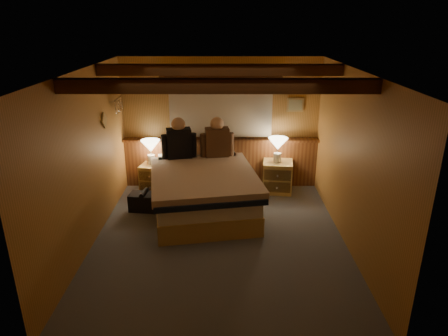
{
  "coord_description": "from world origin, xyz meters",
  "views": [
    {
      "loc": [
        0.08,
        -5.08,
        3.01
      ],
      "look_at": [
        0.07,
        0.4,
        0.96
      ],
      "focal_mm": 32.0,
      "sensor_mm": 36.0,
      "label": 1
    }
  ],
  "objects_px": {
    "nightstand_left": "(154,178)",
    "lamp_right": "(278,145)",
    "duffel_bag": "(145,201)",
    "bed": "(203,190)",
    "nightstand_right": "(277,177)",
    "lamp_left": "(151,147)",
    "person_left": "(179,141)",
    "person_right": "(217,140)"
  },
  "relations": [
    {
      "from": "nightstand_left",
      "to": "person_right",
      "type": "xyz_separation_m",
      "value": [
        1.17,
        -0.1,
        0.75
      ]
    },
    {
      "from": "person_left",
      "to": "person_right",
      "type": "xyz_separation_m",
      "value": [
        0.66,
        0.08,
        -0.01
      ]
    },
    {
      "from": "nightstand_left",
      "to": "nightstand_right",
      "type": "distance_m",
      "value": 2.27
    },
    {
      "from": "nightstand_right",
      "to": "person_left",
      "type": "xyz_separation_m",
      "value": [
        -1.77,
        -0.15,
        0.72
      ]
    },
    {
      "from": "nightstand_right",
      "to": "lamp_left",
      "type": "bearing_deg",
      "value": -175.1
    },
    {
      "from": "lamp_left",
      "to": "person_left",
      "type": "xyz_separation_m",
      "value": [
        0.55,
        -0.23,
        0.19
      ]
    },
    {
      "from": "person_left",
      "to": "lamp_left",
      "type": "bearing_deg",
      "value": 144.91
    },
    {
      "from": "bed",
      "to": "lamp_right",
      "type": "height_order",
      "value": "lamp_right"
    },
    {
      "from": "lamp_left",
      "to": "lamp_right",
      "type": "xyz_separation_m",
      "value": [
        2.29,
        -0.1,
        0.07
      ]
    },
    {
      "from": "nightstand_right",
      "to": "person_left",
      "type": "bearing_deg",
      "value": -168.22
    },
    {
      "from": "lamp_left",
      "to": "duffel_bag",
      "type": "bearing_deg",
      "value": -89.56
    },
    {
      "from": "nightstand_right",
      "to": "nightstand_left",
      "type": "bearing_deg",
      "value": -173.8
    },
    {
      "from": "nightstand_right",
      "to": "lamp_left",
      "type": "relative_size",
      "value": 1.28
    },
    {
      "from": "lamp_left",
      "to": "duffel_bag",
      "type": "relative_size",
      "value": 0.88
    },
    {
      "from": "nightstand_left",
      "to": "duffel_bag",
      "type": "height_order",
      "value": "nightstand_left"
    },
    {
      "from": "lamp_right",
      "to": "person_right",
      "type": "bearing_deg",
      "value": -177.48
    },
    {
      "from": "nightstand_right",
      "to": "person_left",
      "type": "distance_m",
      "value": 1.92
    },
    {
      "from": "bed",
      "to": "duffel_bag",
      "type": "height_order",
      "value": "bed"
    },
    {
      "from": "nightstand_left",
      "to": "nightstand_right",
      "type": "xyz_separation_m",
      "value": [
        2.27,
        -0.03,
        0.03
      ]
    },
    {
      "from": "bed",
      "to": "person_left",
      "type": "bearing_deg",
      "value": 113.42
    },
    {
      "from": "person_left",
      "to": "lamp_right",
      "type": "bearing_deg",
      "value": -7.87
    },
    {
      "from": "nightstand_left",
      "to": "duffel_bag",
      "type": "xyz_separation_m",
      "value": [
        -0.04,
        -0.81,
        -0.1
      ]
    },
    {
      "from": "lamp_right",
      "to": "lamp_left",
      "type": "bearing_deg",
      "value": 177.43
    },
    {
      "from": "lamp_left",
      "to": "person_left",
      "type": "distance_m",
      "value": 0.62
    },
    {
      "from": "bed",
      "to": "nightstand_left",
      "type": "distance_m",
      "value": 1.29
    },
    {
      "from": "duffel_bag",
      "to": "person_left",
      "type": "bearing_deg",
      "value": 55.87
    },
    {
      "from": "lamp_right",
      "to": "duffel_bag",
      "type": "height_order",
      "value": "lamp_right"
    },
    {
      "from": "lamp_right",
      "to": "bed",
      "type": "bearing_deg",
      "value": -148.14
    },
    {
      "from": "person_right",
      "to": "duffel_bag",
      "type": "height_order",
      "value": "person_right"
    },
    {
      "from": "nightstand_right",
      "to": "lamp_right",
      "type": "distance_m",
      "value": 0.61
    },
    {
      "from": "nightstand_left",
      "to": "person_right",
      "type": "bearing_deg",
      "value": 7.25
    },
    {
      "from": "bed",
      "to": "nightstand_left",
      "type": "xyz_separation_m",
      "value": [
        -0.95,
        0.86,
        -0.12
      ]
    },
    {
      "from": "bed",
      "to": "duffel_bag",
      "type": "distance_m",
      "value": 1.01
    },
    {
      "from": "bed",
      "to": "lamp_right",
      "type": "xyz_separation_m",
      "value": [
        1.3,
        0.81,
        0.53
      ]
    },
    {
      "from": "nightstand_right",
      "to": "person_left",
      "type": "relative_size",
      "value": 0.77
    },
    {
      "from": "person_right",
      "to": "bed",
      "type": "bearing_deg",
      "value": -114.09
    },
    {
      "from": "lamp_left",
      "to": "duffel_bag",
      "type": "distance_m",
      "value": 1.1
    },
    {
      "from": "nightstand_left",
      "to": "duffel_bag",
      "type": "bearing_deg",
      "value": -80.49
    },
    {
      "from": "nightstand_left",
      "to": "lamp_right",
      "type": "relative_size",
      "value": 1.17
    },
    {
      "from": "bed",
      "to": "nightstand_right",
      "type": "bearing_deg",
      "value": 22.09
    },
    {
      "from": "lamp_left",
      "to": "lamp_right",
      "type": "distance_m",
      "value": 2.3
    },
    {
      "from": "bed",
      "to": "lamp_left",
      "type": "relative_size",
      "value": 5.18
    }
  ]
}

